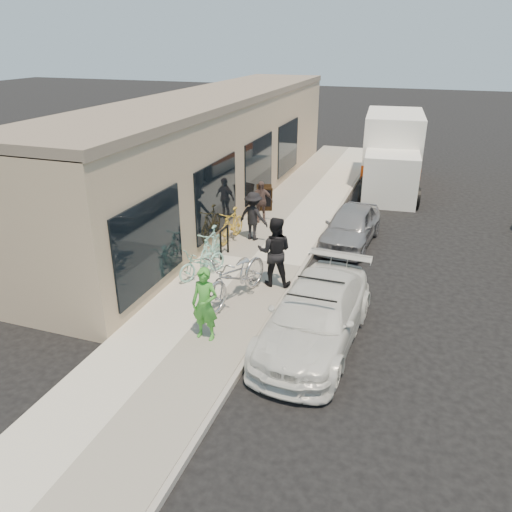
% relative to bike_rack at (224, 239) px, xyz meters
% --- Properties ---
extents(ground, '(120.00, 120.00, 0.00)m').
position_rel_bike_rack_xyz_m(ground, '(2.81, -2.94, -0.69)').
color(ground, black).
rests_on(ground, ground).
extents(sidewalk, '(3.00, 34.00, 0.15)m').
position_rel_bike_rack_xyz_m(sidewalk, '(0.81, 0.06, -0.62)').
color(sidewalk, beige).
rests_on(sidewalk, ground).
extents(curb, '(0.12, 34.00, 0.13)m').
position_rel_bike_rack_xyz_m(curb, '(2.36, 0.06, -0.63)').
color(curb, '#9A958D').
rests_on(curb, ground).
extents(storefront, '(3.60, 20.00, 4.22)m').
position_rel_bike_rack_xyz_m(storefront, '(-2.43, 5.05, 1.43)').
color(storefront, tan).
rests_on(storefront, ground).
extents(bike_rack, '(0.08, 0.64, 0.90)m').
position_rel_bike_rack_xyz_m(bike_rack, '(0.00, 0.00, 0.00)').
color(bike_rack, black).
rests_on(bike_rack, sidewalk).
extents(sandwich_board, '(0.74, 0.74, 0.93)m').
position_rel_bike_rack_xyz_m(sandwich_board, '(-0.22, 4.41, -0.07)').
color(sandwich_board, '#331F0E').
rests_on(sandwich_board, sidewalk).
extents(sedan_white, '(2.06, 4.59, 1.35)m').
position_rel_bike_rack_xyz_m(sedan_white, '(3.50, -3.33, -0.04)').
color(sedan_white, white).
rests_on(sedan_white, ground).
extents(sedan_silver, '(1.68, 3.68, 1.22)m').
position_rel_bike_rack_xyz_m(sedan_silver, '(3.29, 2.55, -0.08)').
color(sedan_silver, gray).
rests_on(sedan_silver, ground).
extents(moving_truck, '(2.91, 6.49, 3.10)m').
position_rel_bike_rack_xyz_m(moving_truck, '(3.78, 9.92, 0.68)').
color(moving_truck, white).
rests_on(moving_truck, ground).
extents(tandem_bike, '(1.42, 2.60, 1.29)m').
position_rel_bike_rack_xyz_m(tandem_bike, '(1.32, -2.40, 0.11)').
color(tandem_bike, silver).
rests_on(tandem_bike, sidewalk).
extents(woman_rider, '(0.61, 0.42, 1.64)m').
position_rel_bike_rack_xyz_m(woman_rider, '(1.30, -4.17, 0.28)').
color(woman_rider, green).
rests_on(woman_rider, sidewalk).
extents(man_standing, '(1.00, 0.84, 1.85)m').
position_rel_bike_rack_xyz_m(man_standing, '(1.93, -1.25, 0.39)').
color(man_standing, black).
rests_on(man_standing, sidewalk).
extents(cruiser_bike_a, '(0.60, 1.76, 1.04)m').
position_rel_bike_rack_xyz_m(cruiser_bike_a, '(-0.17, -0.57, -0.02)').
color(cruiser_bike_a, '#8FD6C4').
rests_on(cruiser_bike_a, sidewalk).
extents(cruiser_bike_b, '(1.15, 1.65, 0.82)m').
position_rel_bike_rack_xyz_m(cruiser_bike_b, '(-0.04, -1.44, -0.13)').
color(cruiser_bike_b, '#8FD6C4').
rests_on(cruiser_bike_b, sidewalk).
extents(cruiser_bike_c, '(0.57, 1.70, 1.01)m').
position_rel_bike_rack_xyz_m(cruiser_bike_c, '(-0.28, 1.28, -0.04)').
color(cruiser_bike_c, gold).
rests_on(cruiser_bike_c, sidewalk).
extents(bystander_a, '(1.11, 0.80, 1.56)m').
position_rel_bike_rack_xyz_m(bystander_a, '(0.35, 1.56, 0.24)').
color(bystander_a, black).
rests_on(bystander_a, sidewalk).
extents(bystander_b, '(0.92, 0.65, 1.46)m').
position_rel_bike_rack_xyz_m(bystander_b, '(0.03, 3.22, 0.19)').
color(bystander_b, brown).
rests_on(bystander_b, sidewalk).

